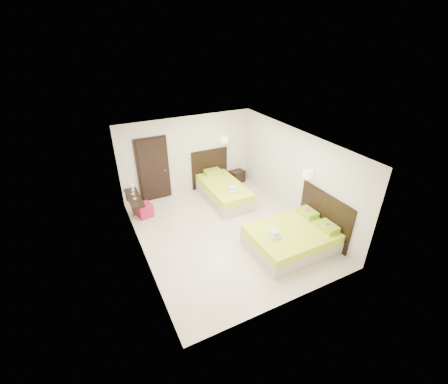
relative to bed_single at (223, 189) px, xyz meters
name	(u,v)px	position (x,y,z in m)	size (l,w,h in m)	color
floor	(226,232)	(-0.77, -1.72, -0.33)	(5.50, 5.50, 0.00)	beige
bed_single	(223,189)	(0.00, 0.00, 0.00)	(1.33, 2.22, 1.83)	#BDB4A1
bed_double	(294,237)	(0.51, -3.07, -0.02)	(2.11, 1.79, 1.74)	#BDB4A1
nightstand	(236,176)	(1.01, 0.88, -0.11)	(0.50, 0.45, 0.45)	black
ottoman	(145,210)	(-2.57, 0.09, -0.13)	(0.41, 0.41, 0.41)	maroon
door	(153,170)	(-1.97, 0.97, 0.72)	(1.02, 0.15, 2.14)	black
console_shelf	(134,198)	(-2.85, -0.12, 0.49)	(0.35, 1.20, 0.78)	black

